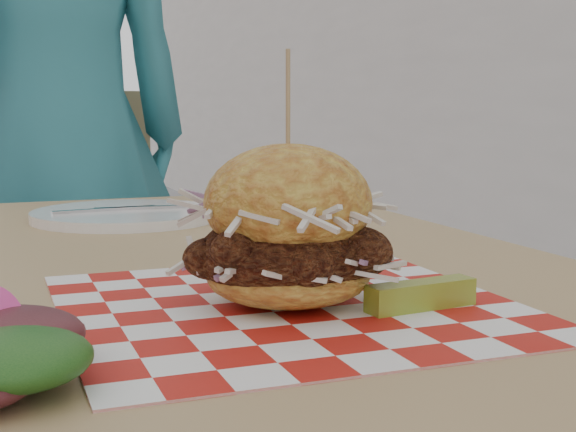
% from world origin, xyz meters
% --- Properties ---
extents(diner, '(0.67, 0.49, 1.71)m').
position_xyz_m(diner, '(0.24, 0.71, 0.85)').
color(diner, teal).
rests_on(diner, ground).
extents(patio_table, '(0.80, 1.20, 0.75)m').
position_xyz_m(patio_table, '(0.27, -0.29, 0.67)').
color(patio_table, tan).
rests_on(patio_table, ground).
extents(patio_chair, '(0.51, 0.51, 0.95)m').
position_xyz_m(patio_chair, '(0.25, 0.79, 0.55)').
color(patio_chair, tan).
rests_on(patio_chair, ground).
extents(paper_liner, '(0.36, 0.36, 0.00)m').
position_xyz_m(paper_liner, '(0.31, -0.52, 0.75)').
color(paper_liner, '#B61912').
rests_on(paper_liner, patio_table).
extents(sandwich, '(0.18, 0.18, 0.21)m').
position_xyz_m(sandwich, '(0.31, -0.52, 0.81)').
color(sandwich, gold).
rests_on(sandwich, paper_liner).
extents(pickle_spear, '(0.10, 0.03, 0.02)m').
position_xyz_m(pickle_spear, '(0.40, -0.57, 0.76)').
color(pickle_spear, olive).
rests_on(pickle_spear, paper_liner).
extents(place_setting, '(0.27, 0.27, 0.02)m').
position_xyz_m(place_setting, '(0.27, 0.04, 0.76)').
color(place_setting, white).
rests_on(place_setting, patio_table).
extents(kraft_tray, '(0.15, 0.12, 0.06)m').
position_xyz_m(kraft_tray, '(0.50, 0.05, 0.77)').
color(kraft_tray, '#8D5940').
rests_on(kraft_tray, patio_table).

